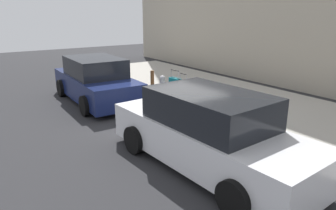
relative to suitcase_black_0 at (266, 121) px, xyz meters
name	(u,v)px	position (x,y,z in m)	size (l,w,h in m)	color
ground_plane	(174,114)	(2.99, 0.65, -0.50)	(40.00, 40.00, 0.00)	#28282B
sidewalk_curb	(231,100)	(2.99, -1.85, -0.43)	(18.00, 5.00, 0.14)	#ADA89E
suitcase_black_0	(266,121)	(0.00, 0.00, 0.00)	(0.45, 0.22, 0.97)	black
suitcase_teal_1	(252,117)	(0.51, -0.08, -0.04)	(0.40, 0.21, 0.71)	#0F606B
suitcase_silver_2	(237,111)	(1.01, -0.07, 0.00)	(0.44, 0.22, 0.78)	#9EA0A8
suitcase_olive_3	(223,108)	(1.49, 0.00, -0.04)	(0.36, 0.21, 0.71)	#59601E
suitcase_navy_4	(212,102)	(1.97, -0.01, 0.02)	(0.43, 0.28, 0.99)	navy
suitcase_maroon_5	(202,102)	(2.47, -0.06, -0.10)	(0.44, 0.27, 0.74)	maroon
suitcase_red_6	(192,97)	(2.97, -0.04, -0.03)	(0.39, 0.23, 0.72)	red
suitcase_black_7	(183,93)	(3.45, -0.05, -0.01)	(0.40, 0.22, 1.01)	black
suitcase_teal_8	(175,89)	(3.98, -0.08, 0.02)	(0.48, 0.22, 1.05)	#0F606B
fire_hydrant	(163,85)	(4.73, -0.06, 0.02)	(0.39, 0.21, 0.74)	#99999E
bollard_post	(152,82)	(5.20, 0.09, 0.06)	(0.14, 0.14, 0.86)	brown
parked_car_white_0	(208,133)	(-0.23, 2.09, 0.25)	(4.82, 2.14, 1.60)	silver
parked_car_navy_1	(96,81)	(5.77, 2.09, 0.24)	(4.52, 2.07, 1.57)	#141E4C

